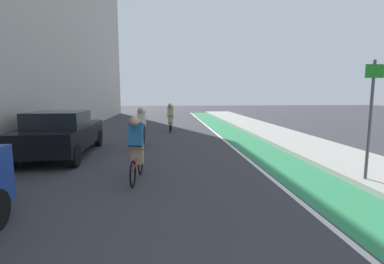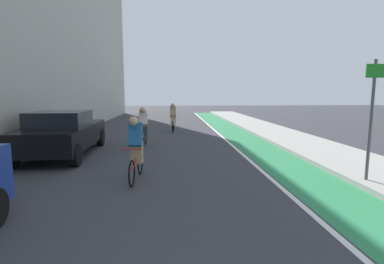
% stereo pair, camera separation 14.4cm
% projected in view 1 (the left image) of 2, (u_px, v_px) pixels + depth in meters
% --- Properties ---
extents(ground_plane, '(76.35, 76.35, 0.00)m').
position_uv_depth(ground_plane, '(163.00, 143.00, 12.20)').
color(ground_plane, '#38383D').
extents(bike_lane_paint, '(1.60, 34.70, 0.00)m').
position_uv_depth(bike_lane_paint, '(236.00, 136.00, 14.50)').
color(bike_lane_paint, '#2D8451').
rests_on(bike_lane_paint, ground).
extents(lane_divider_stripe, '(0.12, 34.70, 0.00)m').
position_uv_depth(lane_divider_stripe, '(219.00, 136.00, 14.42)').
color(lane_divider_stripe, white).
rests_on(lane_divider_stripe, ground).
extents(sidewalk_right, '(2.56, 34.70, 0.14)m').
position_uv_depth(sidewalk_right, '(276.00, 134.00, 14.67)').
color(sidewalk_right, '#A8A59E').
rests_on(sidewalk_right, ground).
extents(parked_sedan_black, '(2.12, 4.57, 1.53)m').
position_uv_depth(parked_sedan_black, '(61.00, 133.00, 9.72)').
color(parked_sedan_black, black).
rests_on(parked_sedan_black, ground).
extents(cyclist_mid, '(0.48, 1.67, 1.59)m').
position_uv_depth(cyclist_mid, '(136.00, 148.00, 6.93)').
color(cyclist_mid, black).
rests_on(cyclist_mid, ground).
extents(cyclist_trailing, '(0.48, 1.69, 1.60)m').
position_uv_depth(cyclist_trailing, '(142.00, 126.00, 11.40)').
color(cyclist_trailing, black).
rests_on(cyclist_trailing, ground).
extents(cyclist_far, '(0.48, 1.68, 1.60)m').
position_uv_depth(cyclist_far, '(171.00, 117.00, 15.83)').
color(cyclist_far, black).
rests_on(cyclist_far, ground).
extents(street_sign_post, '(0.44, 0.07, 2.73)m').
position_uv_depth(street_sign_post, '(371.00, 110.00, 6.48)').
color(street_sign_post, '#4C4C51').
rests_on(street_sign_post, sidewalk_right).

